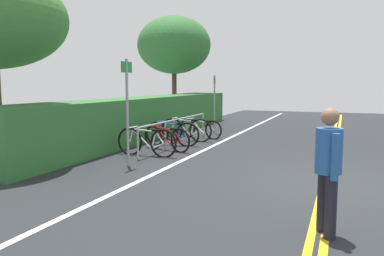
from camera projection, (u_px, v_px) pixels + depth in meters
The scene contains 15 objects.
ground_plane at pixel (327, 185), 7.42m from camera, with size 38.22×12.47×0.05m, color #232628.
centre_line_yellow_inner at pixel (332, 184), 7.38m from camera, with size 34.40×0.10×0.00m, color gold.
centre_line_yellow_outer at pixel (323, 183), 7.44m from camera, with size 34.40×0.10×0.00m, color gold.
bike_lane_stripe_white at pixel (164, 169), 8.61m from camera, with size 34.40×0.12×0.00m, color white.
bike_rack at pixel (176, 126), 11.83m from camera, with size 4.81×0.05×0.80m.
bicycle_0 at pixel (146, 142), 10.18m from camera, with size 0.46×1.74×0.76m.
bicycle_1 at pixel (166, 138), 11.02m from camera, with size 0.66×1.64×0.71m.
bicycle_2 at pixel (172, 134), 11.87m from camera, with size 0.46×1.70×0.76m.
bicycle_3 at pixel (186, 130), 12.78m from camera, with size 0.46×1.74×0.78m.
bicycle_4 at pixel (200, 129), 13.52m from camera, with size 0.59×1.69×0.68m.
pedestrian at pixel (328, 164), 4.79m from camera, with size 0.46×0.32×1.56m.
sign_post_near at pixel (127, 103), 8.81m from camera, with size 0.36×0.07×2.39m.
sign_post_far at pixel (214, 98), 14.63m from camera, with size 0.36×0.10×2.15m.
hedge_backdrop at pixel (147, 117), 13.83m from camera, with size 13.76×1.35×1.38m, color #2D6B30.
tree_mid at pixel (174, 45), 18.92m from camera, with size 3.49×3.49×5.02m.
Camera 1 is at (-7.68, -0.23, 1.86)m, focal length 37.25 mm.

